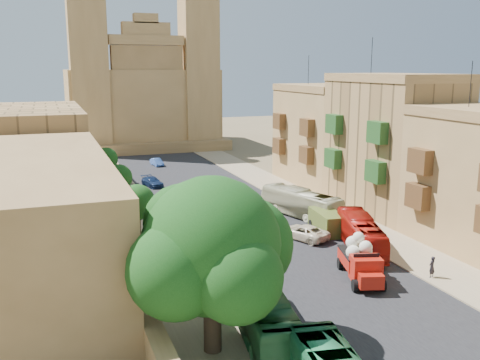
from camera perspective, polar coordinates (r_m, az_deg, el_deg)
ground at (r=29.99m, az=18.08°, el=-17.36°), size 260.00×260.00×0.00m
road_surface at (r=54.91m, az=-1.43°, el=-3.27°), size 14.00×140.00×0.01m
sidewalk_east at (r=58.52m, az=7.43°, el=-2.41°), size 5.00×140.00×0.01m
sidewalk_west at (r=52.78m, az=-11.28°, el=-4.13°), size 5.00×140.00×0.01m
kerb_east at (r=57.43m, az=5.21°, el=-2.58°), size 0.25×140.00×0.12m
kerb_west at (r=53.17m, az=-8.61°, el=-3.85°), size 0.25×140.00×0.12m
townhouse_c at (r=56.37m, az=15.82°, el=3.84°), size 9.00×14.00×17.40m
townhouse_d at (r=68.21m, az=8.93°, el=4.84°), size 9.00×14.00×15.90m
west_wall at (r=42.67m, az=-13.23°, el=-6.83°), size 1.00×40.00×1.80m
west_building_low at (r=39.60m, az=-21.03°, el=-3.80°), size 10.00×28.00×8.40m
west_building_mid at (r=64.95m, az=-20.83°, el=2.82°), size 10.00×22.00×10.00m
church at (r=100.41m, az=-10.44°, el=8.93°), size 28.00×22.50×36.30m
ficus_tree at (r=26.89m, az=-2.88°, el=-7.50°), size 9.21×8.48×9.21m
street_tree_a at (r=34.68m, az=-7.69°, el=-6.28°), size 3.51×3.51×5.40m
street_tree_b at (r=46.16m, az=-10.89°, el=-2.38°), size 3.07×3.07×4.72m
street_tree_c at (r=57.81m, az=-12.81°, el=0.21°), size 2.88×2.88×4.43m
street_tree_d at (r=69.53m, az=-14.09°, el=2.15°), size 2.95×2.95×4.54m
red_truck at (r=38.05m, az=12.77°, el=-8.35°), size 3.46×5.72×3.16m
olive_pickup at (r=48.24m, az=9.31°, el=-4.47°), size 2.49×4.71×1.87m
bus_green_north at (r=29.97m, az=2.30°, el=-13.80°), size 3.87×10.15×2.76m
bus_red_east at (r=44.13m, az=12.73°, el=-5.61°), size 5.31×9.63×2.63m
bus_cream_east at (r=52.78m, az=6.50°, el=-2.46°), size 5.00×9.97×2.71m
car_blue_a at (r=46.31m, az=-0.77°, el=-5.39°), size 2.63×3.83×1.21m
car_white_a at (r=57.50m, az=-5.33°, el=-2.05°), size 2.11×3.59×1.12m
car_cream at (r=46.07m, az=6.81°, el=-5.54°), size 3.77×5.02×1.27m
car_dkblue at (r=66.71m, az=-9.34°, el=-0.19°), size 2.50×4.28×1.17m
car_white_b at (r=66.49m, az=-3.86°, el=-0.10°), size 1.76×3.56×1.17m
car_blue_b at (r=80.81m, az=-8.86°, el=1.90°), size 1.58×3.42×1.09m
pedestrian_a at (r=40.01m, az=19.78°, el=-8.71°), size 0.65×0.54×1.53m
pedestrian_c at (r=44.73m, az=14.16°, el=-6.03°), size 0.64×1.10×1.76m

